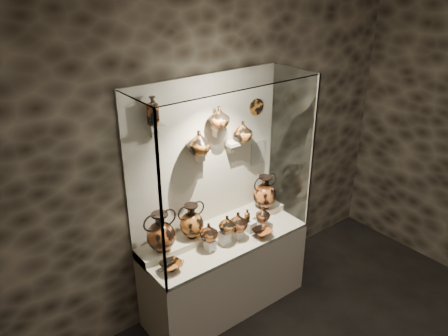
# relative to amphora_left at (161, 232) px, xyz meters

# --- Properties ---
(wall_back) EXTENTS (5.00, 0.02, 3.20)m
(wall_back) POSITION_rel_amphora_left_xyz_m (0.63, 0.19, 0.51)
(wall_back) COLOR #2B241B
(wall_back) RESTS_ON ground
(plinth) EXTENTS (1.70, 0.60, 0.80)m
(plinth) POSITION_rel_amphora_left_xyz_m (0.63, -0.13, -0.69)
(plinth) COLOR beige
(plinth) RESTS_ON floor
(front_tier) EXTENTS (1.68, 0.58, 0.03)m
(front_tier) POSITION_rel_amphora_left_xyz_m (0.63, -0.13, -0.28)
(front_tier) COLOR beige
(front_tier) RESTS_ON plinth
(rear_tier) EXTENTS (1.70, 0.25, 0.10)m
(rear_tier) POSITION_rel_amphora_left_xyz_m (0.63, 0.04, -0.24)
(rear_tier) COLOR beige
(rear_tier) RESTS_ON plinth
(back_panel) EXTENTS (1.70, 0.03, 1.60)m
(back_panel) POSITION_rel_amphora_left_xyz_m (0.63, 0.18, 0.51)
(back_panel) COLOR beige
(back_panel) RESTS_ON plinth
(glass_front) EXTENTS (1.70, 0.01, 1.60)m
(glass_front) POSITION_rel_amphora_left_xyz_m (0.63, -0.43, 0.51)
(glass_front) COLOR white
(glass_front) RESTS_ON plinth
(glass_left) EXTENTS (0.01, 0.60, 1.60)m
(glass_left) POSITION_rel_amphora_left_xyz_m (-0.22, -0.13, 0.51)
(glass_left) COLOR white
(glass_left) RESTS_ON plinth
(glass_right) EXTENTS (0.01, 0.60, 1.60)m
(glass_right) POSITION_rel_amphora_left_xyz_m (1.48, -0.13, 0.51)
(glass_right) COLOR white
(glass_right) RESTS_ON plinth
(glass_top) EXTENTS (1.70, 0.60, 0.01)m
(glass_top) POSITION_rel_amphora_left_xyz_m (0.63, -0.13, 1.30)
(glass_top) COLOR white
(glass_top) RESTS_ON back_panel
(frame_post_left) EXTENTS (0.02, 0.02, 1.60)m
(frame_post_left) POSITION_rel_amphora_left_xyz_m (-0.21, -0.42, 0.51)
(frame_post_left) COLOR gray
(frame_post_left) RESTS_ON plinth
(frame_post_right) EXTENTS (0.02, 0.02, 1.60)m
(frame_post_right) POSITION_rel_amphora_left_xyz_m (1.47, -0.42, 0.51)
(frame_post_right) COLOR gray
(frame_post_right) RESTS_ON plinth
(pedestal_a) EXTENTS (0.09, 0.09, 0.10)m
(pedestal_a) POSITION_rel_amphora_left_xyz_m (0.41, -0.18, -0.21)
(pedestal_a) COLOR silver
(pedestal_a) RESTS_ON front_tier
(pedestal_b) EXTENTS (0.09, 0.09, 0.13)m
(pedestal_b) POSITION_rel_amphora_left_xyz_m (0.58, -0.18, -0.20)
(pedestal_b) COLOR silver
(pedestal_b) RESTS_ON front_tier
(pedestal_c) EXTENTS (0.09, 0.09, 0.09)m
(pedestal_c) POSITION_rel_amphora_left_xyz_m (0.75, -0.18, -0.22)
(pedestal_c) COLOR silver
(pedestal_c) RESTS_ON front_tier
(pedestal_d) EXTENTS (0.09, 0.09, 0.12)m
(pedestal_d) POSITION_rel_amphora_left_xyz_m (0.91, -0.18, -0.20)
(pedestal_d) COLOR silver
(pedestal_d) RESTS_ON front_tier
(pedestal_e) EXTENTS (0.09, 0.09, 0.08)m
(pedestal_e) POSITION_rel_amphora_left_xyz_m (1.05, -0.18, -0.22)
(pedestal_e) COLOR silver
(pedestal_e) RESTS_ON front_tier
(bracket_ul) EXTENTS (0.14, 0.12, 0.04)m
(bracket_ul) POSITION_rel_amphora_left_xyz_m (0.08, 0.11, 0.96)
(bracket_ul) COLOR beige
(bracket_ul) RESTS_ON back_panel
(bracket_ca) EXTENTS (0.14, 0.12, 0.04)m
(bracket_ca) POSITION_rel_amphora_left_xyz_m (0.53, 0.11, 0.61)
(bracket_ca) COLOR beige
(bracket_ca) RESTS_ON back_panel
(bracket_cb) EXTENTS (0.10, 0.12, 0.04)m
(bracket_cb) POSITION_rel_amphora_left_xyz_m (0.73, 0.11, 0.81)
(bracket_cb) COLOR beige
(bracket_cb) RESTS_ON back_panel
(bracket_cc) EXTENTS (0.14, 0.12, 0.04)m
(bracket_cc) POSITION_rel_amphora_left_xyz_m (0.91, 0.11, 0.61)
(bracket_cc) COLOR beige
(bracket_cc) RESTS_ON back_panel
(amphora_left) EXTENTS (0.32, 0.32, 0.39)m
(amphora_left) POSITION_rel_amphora_left_xyz_m (0.00, 0.00, 0.00)
(amphora_left) COLOR #A64D1F
(amphora_left) RESTS_ON rear_tier
(amphora_mid) EXTENTS (0.36, 0.36, 0.35)m
(amphora_mid) POSITION_rel_amphora_left_xyz_m (0.34, 0.02, -0.02)
(amphora_mid) COLOR #AE5A1E
(amphora_mid) RESTS_ON rear_tier
(amphora_right) EXTENTS (0.37, 0.37, 0.37)m
(amphora_right) POSITION_rel_amphora_left_xyz_m (1.27, 0.01, -0.01)
(amphora_right) COLOR #A64D1F
(amphora_right) RESTS_ON rear_tier
(jug_a) EXTENTS (0.20, 0.20, 0.18)m
(jug_a) POSITION_rel_amphora_left_xyz_m (0.41, -0.17, -0.07)
(jug_a) COLOR #A64D1F
(jug_a) RESTS_ON pedestal_a
(jug_b) EXTENTS (0.20, 0.20, 0.17)m
(jug_b) POSITION_rel_amphora_left_xyz_m (0.60, -0.20, -0.05)
(jug_b) COLOR #AE5A1E
(jug_b) RESTS_ON pedestal_b
(jug_c) EXTENTS (0.24, 0.24, 0.20)m
(jug_c) POSITION_rel_amphora_left_xyz_m (0.73, -0.20, -0.07)
(jug_c) COLOR #A64D1F
(jug_c) RESTS_ON pedestal_c
(jug_e) EXTENTS (0.18, 0.18, 0.16)m
(jug_e) POSITION_rel_amphora_left_xyz_m (1.06, -0.20, -0.11)
(jug_e) COLOR #A64D1F
(jug_e) RESTS_ON pedestal_e
(lekythos_small) EXTENTS (0.09, 0.09, 0.16)m
(lekythos_small) POSITION_rel_amphora_left_xyz_m (0.88, -0.17, -0.07)
(lekythos_small) COLOR #AE5A1E
(lekythos_small) RESTS_ON pedestal_d
(kylix_left) EXTENTS (0.28, 0.25, 0.10)m
(kylix_left) POSITION_rel_amphora_left_xyz_m (-0.04, -0.23, -0.22)
(kylix_left) COLOR #AE5A1E
(kylix_left) RESTS_ON front_tier
(kylix_right) EXTENTS (0.27, 0.24, 0.10)m
(kylix_right) POSITION_rel_amphora_left_xyz_m (0.94, -0.32, -0.22)
(kylix_right) COLOR #A64D1F
(kylix_right) RESTS_ON front_tier
(lekythos_tall) EXTENTS (0.13, 0.13, 0.27)m
(lekythos_tall) POSITION_rel_amphora_left_xyz_m (0.06, 0.10, 1.11)
(lekythos_tall) COLOR #A64D1F
(lekythos_tall) RESTS_ON bracket_ul
(ovoid_vase_a) EXTENTS (0.25, 0.25, 0.22)m
(ovoid_vase_a) POSITION_rel_amphora_left_xyz_m (0.47, 0.05, 0.73)
(ovoid_vase_a) COLOR #AE5A1E
(ovoid_vase_a) RESTS_ON bracket_ca
(ovoid_vase_b) EXTENTS (0.24, 0.24, 0.20)m
(ovoid_vase_b) POSITION_rel_amphora_left_xyz_m (0.71, 0.06, 0.92)
(ovoid_vase_b) COLOR #AE5A1E
(ovoid_vase_b) RESTS_ON bracket_cb
(ovoid_vase_c) EXTENTS (0.25, 0.25, 0.20)m
(ovoid_vase_c) POSITION_rel_amphora_left_xyz_m (0.99, 0.06, 0.72)
(ovoid_vase_c) COLOR #AE5A1E
(ovoid_vase_c) RESTS_ON bracket_cc
(wall_plate) EXTENTS (0.17, 0.02, 0.17)m
(wall_plate) POSITION_rel_amphora_left_xyz_m (1.24, 0.15, 0.90)
(wall_plate) COLOR #A45C20
(wall_plate) RESTS_ON back_panel
(info_placard) EXTENTS (0.19, 0.01, 0.26)m
(info_placard) POSITION_rel_amphora_left_xyz_m (1.29, 0.16, 0.39)
(info_placard) COLOR beige
(info_placard) RESTS_ON back_panel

